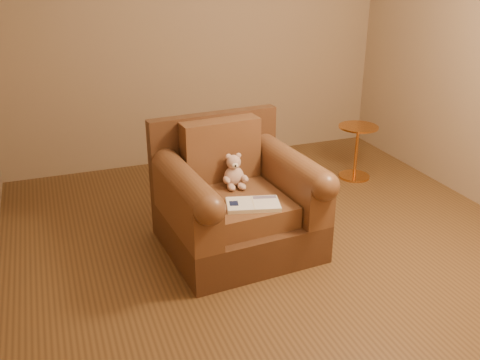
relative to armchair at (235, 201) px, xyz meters
name	(u,v)px	position (x,y,z in m)	size (l,w,h in m)	color
floor	(273,243)	(0.28, -0.10, -0.36)	(4.00, 4.00, 0.00)	brown
room	(280,12)	(0.28, -0.10, 1.35)	(4.02, 4.02, 2.71)	#917759
armchair	(235,201)	(0.00, 0.00, 0.00)	(1.12, 1.07, 0.94)	#4A2C18
teddy_bear	(234,174)	(0.03, 0.09, 0.18)	(0.19, 0.21, 0.26)	#CBA28E
guidebook	(253,204)	(0.03, -0.29, 0.10)	(0.41, 0.31, 0.03)	beige
side_table	(356,150)	(1.56, 0.83, -0.08)	(0.38, 0.38, 0.53)	orange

